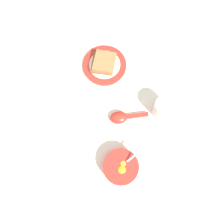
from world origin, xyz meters
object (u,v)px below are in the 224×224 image
soup_spoon (122,117)px  drinking_cup (164,108)px  toast_sandwich (104,63)px  toast_plate (105,65)px  egg_bowl (121,167)px

soup_spoon → drinking_cup: 0.17m
toast_sandwich → soup_spoon: 0.25m
toast_plate → egg_bowl: bearing=-128.0°
egg_bowl → soup_spoon: (0.15, 0.13, -0.01)m
toast_plate → soup_spoon: soup_spoon is taller
toast_plate → toast_sandwich: toast_sandwich is taller
drinking_cup → toast_sandwich: bearing=92.9°
toast_plate → toast_sandwich: bearing=156.4°
egg_bowl → drinking_cup: drinking_cup is taller
egg_bowl → toast_plate: bearing=52.0°
toast_sandwich → soup_spoon: toast_sandwich is taller
toast_sandwich → soup_spoon: size_ratio=0.92×
egg_bowl → toast_sandwich: egg_bowl is taller
toast_sandwich → drinking_cup: bearing=-87.1°
soup_spoon → drinking_cup: (0.14, -0.10, 0.03)m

